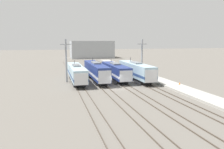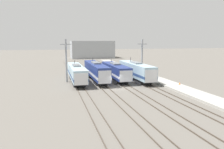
# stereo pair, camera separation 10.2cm
# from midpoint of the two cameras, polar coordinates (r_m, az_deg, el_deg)

# --- Properties ---
(ground_plane) EXTENTS (400.00, 400.00, 0.00)m
(ground_plane) POSITION_cam_midpoint_polar(r_m,az_deg,el_deg) (42.77, 1.33, -3.62)
(ground_plane) COLOR #666059
(rail_pair_far_left) EXTENTS (1.51, 120.00, 0.15)m
(rail_pair_far_left) POSITION_cam_midpoint_polar(r_m,az_deg,el_deg) (41.41, -7.91, -4.01)
(rail_pair_far_left) COLOR #4C4238
(rail_pair_far_left) RESTS_ON ground_plane
(rail_pair_center_left) EXTENTS (1.51, 120.00, 0.15)m
(rail_pair_center_left) POSITION_cam_midpoint_polar(r_m,az_deg,el_deg) (42.19, -1.68, -3.69)
(rail_pair_center_left) COLOR #4C4238
(rail_pair_center_left) RESTS_ON ground_plane
(rail_pair_center_right) EXTENTS (1.51, 120.00, 0.15)m
(rail_pair_center_right) POSITION_cam_midpoint_polar(r_m,az_deg,el_deg) (43.44, 4.25, -3.35)
(rail_pair_center_right) COLOR #4C4238
(rail_pair_center_right) RESTS_ON ground_plane
(rail_pair_far_right) EXTENTS (1.51, 120.00, 0.15)m
(rail_pair_far_right) POSITION_cam_midpoint_polar(r_m,az_deg,el_deg) (45.14, 9.78, -2.99)
(rail_pair_far_right) COLOR #4C4238
(rail_pair_far_right) RESTS_ON ground_plane
(locomotive_far_left) EXTENTS (2.86, 17.71, 4.54)m
(locomotive_far_left) POSITION_cam_midpoint_polar(r_m,az_deg,el_deg) (49.35, -9.17, 0.36)
(locomotive_far_left) COLOR #232326
(locomotive_far_left) RESTS_ON ground_plane
(locomotive_center_left) EXTENTS (2.80, 18.73, 5.02)m
(locomotive_center_left) POSITION_cam_midpoint_polar(r_m,az_deg,el_deg) (50.62, -4.06, 0.85)
(locomotive_center_left) COLOR black
(locomotive_center_left) RESTS_ON ground_plane
(locomotive_center_right) EXTENTS (2.99, 16.48, 4.61)m
(locomotive_center_right) POSITION_cam_midpoint_polar(r_m,az_deg,el_deg) (51.53, 1.01, 0.85)
(locomotive_center_right) COLOR black
(locomotive_center_right) RESTS_ON ground_plane
(locomotive_far_right) EXTENTS (2.96, 17.22, 5.10)m
(locomotive_far_right) POSITION_cam_midpoint_polar(r_m,az_deg,el_deg) (51.29, 6.51, 0.91)
(locomotive_far_right) COLOR #232326
(locomotive_far_right) RESTS_ON ground_plane
(catenary_tower_left) EXTENTS (2.39, 0.40, 9.58)m
(catenary_tower_left) POSITION_cam_midpoint_polar(r_m,az_deg,el_deg) (49.66, -11.83, 3.68)
(catenary_tower_left) COLOR gray
(catenary_tower_left) RESTS_ON ground_plane
(catenary_tower_right) EXTENTS (2.39, 0.40, 9.58)m
(catenary_tower_right) POSITION_cam_midpoint_polar(r_m,az_deg,el_deg) (53.75, 7.89, 4.16)
(catenary_tower_right) COLOR gray
(catenary_tower_right) RESTS_ON ground_plane
(platform) EXTENTS (4.00, 120.00, 0.41)m
(platform) POSITION_cam_midpoint_polar(r_m,az_deg,el_deg) (47.18, 14.86, -2.49)
(platform) COLOR #A8A59E
(platform) RESTS_ON ground_plane
(traffic_cone) EXTENTS (0.34, 0.34, 0.48)m
(traffic_cone) POSITION_cam_midpoint_polar(r_m,az_deg,el_deg) (46.41, 17.31, -2.22)
(traffic_cone) COLOR orange
(traffic_cone) RESTS_ON platform
(depot_building) EXTENTS (22.44, 14.41, 9.17)m
(depot_building) POSITION_cam_midpoint_polar(r_m,az_deg,el_deg) (120.27, -5.27, 6.54)
(depot_building) COLOR #9EA3A8
(depot_building) RESTS_ON ground_plane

